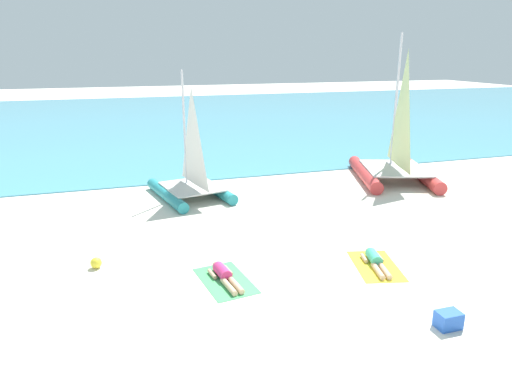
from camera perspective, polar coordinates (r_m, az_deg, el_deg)
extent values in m
plane|color=silver|center=(19.79, -4.41, 0.76)|extent=(120.00, 120.00, 0.00)
cube|color=#4C9EB7|center=(40.08, -11.37, 8.76)|extent=(120.00, 40.00, 0.05)
cylinder|color=teal|center=(18.11, -10.91, -0.35)|extent=(1.16, 3.71, 0.42)
cylinder|color=teal|center=(18.76, -5.30, 0.50)|extent=(1.16, 3.71, 0.42)
cube|color=silver|center=(18.19, -7.88, 0.66)|extent=(2.38, 2.71, 0.05)
cylinder|color=silver|center=(18.20, -8.77, 7.66)|extent=(0.09, 0.09, 4.41)
pyramid|color=white|center=(17.41, -7.73, 6.85)|extent=(0.44, 1.91, 3.70)
cylinder|color=#CC3838|center=(21.20, 13.16, 2.21)|extent=(2.02, 4.71, 0.55)
cylinder|color=#CC3838|center=(21.87, 19.59, 2.12)|extent=(2.02, 4.71, 0.55)
cube|color=silver|center=(21.22, 16.65, 2.81)|extent=(3.34, 3.69, 0.07)
cylinder|color=silver|center=(21.40, 16.81, 10.58)|extent=(0.11, 0.11, 5.69)
pyramid|color=#EAEA99|center=(20.34, 17.61, 9.73)|extent=(0.85, 2.40, 4.78)
cube|color=#4CB266|center=(11.82, -3.78, -10.79)|extent=(1.35, 2.03, 0.01)
cylinder|color=#D83372|center=(11.91, -4.15, -9.72)|extent=(0.38, 0.66, 0.30)
sphere|color=#D8AD84|center=(12.26, -4.86, -8.93)|extent=(0.22, 0.22, 0.22)
cylinder|color=#D8AD84|center=(11.38, -3.36, -11.50)|extent=(0.25, 0.79, 0.14)
cylinder|color=#D8AD84|center=(11.44, -2.51, -11.32)|extent=(0.25, 0.79, 0.14)
cylinder|color=#D8AD84|center=(12.01, -5.41, -9.98)|extent=(0.16, 0.46, 0.10)
cylinder|color=#D8AD84|center=(12.15, -3.43, -9.61)|extent=(0.16, 0.46, 0.10)
cube|color=yellow|center=(12.93, 14.48, -8.76)|extent=(1.52, 2.11, 0.01)
cylinder|color=#3FB28C|center=(13.04, 14.27, -7.77)|extent=(0.44, 0.67, 0.30)
sphere|color=#D8AD84|center=(13.40, 13.74, -7.05)|extent=(0.22, 0.22, 0.22)
cylinder|color=#D8AD84|center=(12.49, 14.74, -9.35)|extent=(0.32, 0.79, 0.14)
cylinder|color=#D8AD84|center=(12.55, 15.53, -9.29)|extent=(0.32, 0.79, 0.14)
cylinder|color=#D8AD84|center=(13.15, 13.11, -7.90)|extent=(0.20, 0.46, 0.10)
cylinder|color=#D8AD84|center=(13.28, 14.95, -7.79)|extent=(0.20, 0.46, 0.10)
sphere|color=yellow|center=(13.07, -19.03, -8.22)|extent=(0.29, 0.29, 0.29)
cube|color=blue|center=(10.70, 22.52, -14.28)|extent=(0.50, 0.36, 0.36)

